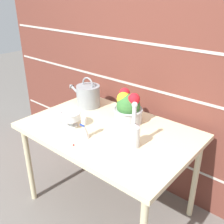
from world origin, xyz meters
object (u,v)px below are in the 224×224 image
object	(u,v)px
crystal_pedestal_bowl	(71,117)
figurine_vase	(84,129)
watering_can	(88,96)
glass_decanter	(134,132)
flower_planter	(128,108)

from	to	relation	value
crystal_pedestal_bowl	figurine_vase	bearing A→B (deg)	-15.29
watering_can	figurine_vase	world-z (taller)	watering_can
crystal_pedestal_bowl	glass_decanter	size ratio (longest dim) A/B	0.49
flower_planter	glass_decanter	xyz separation A→B (m)	(0.23, -0.25, -0.01)
flower_planter	watering_can	bearing A→B (deg)	177.46
crystal_pedestal_bowl	glass_decanter	distance (m)	0.51
watering_can	flower_planter	bearing A→B (deg)	-2.54
flower_planter	glass_decanter	size ratio (longest dim) A/B	0.82
glass_decanter	figurine_vase	distance (m)	0.34
crystal_pedestal_bowl	figurine_vase	size ratio (longest dim) A/B	0.93
crystal_pedestal_bowl	flower_planter	size ratio (longest dim) A/B	0.59
crystal_pedestal_bowl	figurine_vase	world-z (taller)	figurine_vase
watering_can	glass_decanter	world-z (taller)	glass_decanter
glass_decanter	flower_planter	bearing A→B (deg)	133.06
crystal_pedestal_bowl	watering_can	bearing A→B (deg)	115.87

